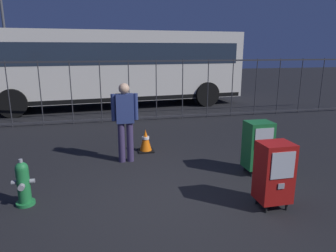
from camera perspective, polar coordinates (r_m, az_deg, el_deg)
name	(u,v)px	position (r m, az deg, el deg)	size (l,w,h in m)	color
ground_plane	(166,199)	(5.07, -0.32, -13.42)	(60.00, 60.00, 0.00)	black
fire_hydrant	(23,184)	(5.25, -25.21, -9.63)	(0.33, 0.32, 0.75)	#1E7238
newspaper_box_primary	(258,145)	(6.09, 16.31, -3.38)	(0.48, 0.42, 1.02)	black
newspaper_box_secondary	(274,172)	(4.87, 19.04, -8.04)	(0.48, 0.42, 1.02)	black
pedestrian	(125,118)	(6.42, -7.96, 1.45)	(0.55, 0.22, 1.67)	#382D51
traffic_cone	(146,141)	(7.20, -4.17, -2.73)	(0.36, 0.36, 0.53)	black
fence_barrier	(129,91)	(10.12, -7.23, 6.52)	(18.03, 0.04, 2.00)	#2D2D33
bus_near	(113,64)	(13.02, -10.18, 11.16)	(10.66, 3.42, 3.00)	beige
street_light_near_left	(2,14)	(19.13, -28.32, 17.77)	(0.32, 0.32, 7.03)	#4C4F54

